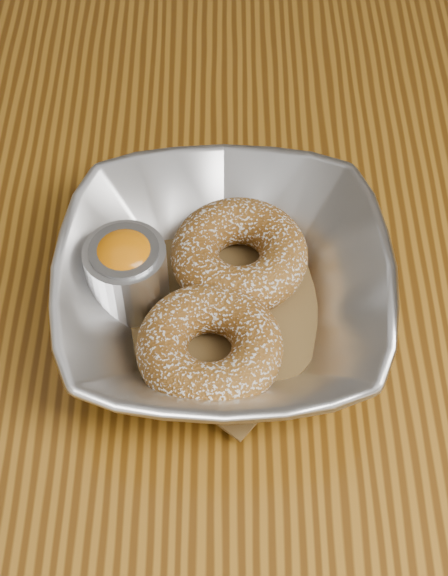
{
  "coord_description": "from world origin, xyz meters",
  "views": [
    {
      "loc": [
        0.07,
        -0.42,
        1.25
      ],
      "look_at": [
        0.07,
        -0.07,
        0.78
      ],
      "focal_mm": 55.0,
      "sensor_mm": 36.0,
      "label": 1
    }
  ],
  "objects_px": {
    "donut_front": "(210,347)",
    "ramekin": "(127,271)",
    "table": "(138,312)",
    "donut_back": "(239,255)",
    "serving_bowl": "(224,290)"
  },
  "relations": [
    {
      "from": "table",
      "to": "donut_front",
      "type": "height_order",
      "value": "donut_front"
    },
    {
      "from": "serving_bowl",
      "to": "donut_front",
      "type": "relative_size",
      "value": 2.37
    },
    {
      "from": "donut_front",
      "to": "ramekin",
      "type": "xyz_separation_m",
      "value": [
        -0.06,
        0.05,
        0.01
      ]
    },
    {
      "from": "table",
      "to": "donut_back",
      "type": "bearing_deg",
      "value": -25.48
    },
    {
      "from": "table",
      "to": "donut_front",
      "type": "bearing_deg",
      "value": -61.39
    },
    {
      "from": "serving_bowl",
      "to": "ramekin",
      "type": "bearing_deg",
      "value": 172.32
    },
    {
      "from": "donut_front",
      "to": "ramekin",
      "type": "relative_size",
      "value": 1.64
    },
    {
      "from": "serving_bowl",
      "to": "donut_front",
      "type": "bearing_deg",
      "value": -101.77
    },
    {
      "from": "table",
      "to": "donut_back",
      "type": "distance_m",
      "value": 0.16
    },
    {
      "from": "table",
      "to": "donut_back",
      "type": "relative_size",
      "value": 12.66
    },
    {
      "from": "donut_front",
      "to": "table",
      "type": "bearing_deg",
      "value": 118.61
    },
    {
      "from": "serving_bowl",
      "to": "table",
      "type": "bearing_deg",
      "value": 135.69
    },
    {
      "from": "serving_bowl",
      "to": "donut_front",
      "type": "height_order",
      "value": "serving_bowl"
    },
    {
      "from": "donut_back",
      "to": "donut_front",
      "type": "bearing_deg",
      "value": -104.76
    },
    {
      "from": "serving_bowl",
      "to": "ramekin",
      "type": "height_order",
      "value": "ramekin"
    }
  ]
}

